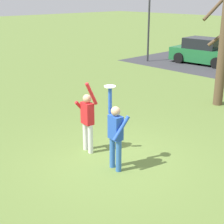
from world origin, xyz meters
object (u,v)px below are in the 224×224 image
at_px(person_defender, 87,118).
at_px(bare_tree_tall, 224,39).
at_px(frisbee_disc, 110,86).
at_px(lamppost_by_lot, 149,21).
at_px(person_catcher, 116,133).
at_px(parked_car_green, 204,52).

relative_size(person_defender, bare_tree_tall, 0.42).
bearing_deg(frisbee_disc, lamppost_by_lot, 126.96).
distance_m(frisbee_disc, lamppost_by_lot, 14.58).
height_order(person_defender, bare_tree_tall, bare_tree_tall).
distance_m(person_catcher, person_defender, 1.28).
xyz_separation_m(person_defender, parked_car_green, (-4.78, 13.46, -0.25)).
relative_size(person_catcher, lamppost_by_lot, 0.49).
bearing_deg(parked_car_green, frisbee_disc, -70.99).
relative_size(parked_car_green, lamppost_by_lot, 0.99).
relative_size(bare_tree_tall, lamppost_by_lot, 1.13).
bearing_deg(lamppost_by_lot, parked_car_green, 33.57).
relative_size(frisbee_disc, lamppost_by_lot, 0.07).
bearing_deg(bare_tree_tall, person_catcher, -81.45).
bearing_deg(bare_tree_tall, parked_car_green, 125.89).
xyz_separation_m(parked_car_green, lamppost_by_lot, (-2.94, -1.95, 1.86)).
xyz_separation_m(person_catcher, bare_tree_tall, (-1.00, 6.66, 1.59)).
height_order(parked_car_green, bare_tree_tall, bare_tree_tall).
bearing_deg(person_defender, person_catcher, 0.00).
bearing_deg(parked_car_green, bare_tree_tall, -58.28).
xyz_separation_m(frisbee_disc, bare_tree_tall, (-0.78, 6.63, 0.48)).
bearing_deg(lamppost_by_lot, frisbee_disc, -53.04).
height_order(person_catcher, lamppost_by_lot, lamppost_by_lot).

